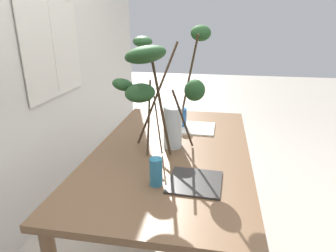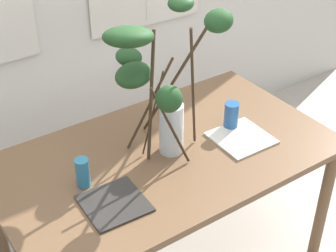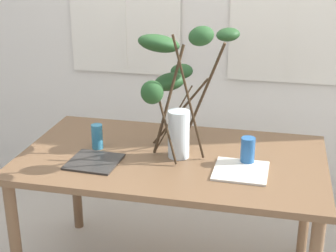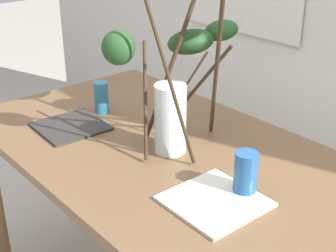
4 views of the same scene
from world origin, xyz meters
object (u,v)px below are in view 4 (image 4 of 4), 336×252
Objects in this scene: plate_square_right at (215,201)px; drinking_glass_blue_left at (101,97)px; dining_table at (164,168)px; plate_square_left at (71,126)px; drinking_glass_blue_right at (246,173)px; vase_with_branches at (179,39)px.

drinking_glass_blue_left is at bearing 171.15° from plate_square_right.
dining_table is at bearing 162.73° from plate_square_right.
plate_square_left is (-0.37, -0.17, 0.09)m from dining_table.
dining_table is at bearing -1.03° from drinking_glass_blue_left.
plate_square_right is at bearing -17.27° from dining_table.
dining_table is 0.42m from drinking_glass_blue_right.
drinking_glass_blue_left is (-0.41, 0.01, 0.15)m from dining_table.
plate_square_left reaches higher than dining_table.
drinking_glass_blue_left is 0.52× the size of plate_square_right.
vase_with_branches is 2.91× the size of plate_square_left.
vase_with_branches reaches higher than plate_square_right.
drinking_glass_blue_right reaches higher than plate_square_left.
drinking_glass_blue_left is at bearing 178.91° from drinking_glass_blue_right.
vase_with_branches is 2.77× the size of plate_square_right.
plate_square_right is at bearing -26.50° from vase_with_branches.
dining_table is 2.19× the size of vase_with_branches.
drinking_glass_blue_right is at bearing -11.31° from vase_with_branches.
dining_table is 11.44× the size of drinking_glass_blue_right.
drinking_glass_blue_right reaches higher than drinking_glass_blue_left.
plate_square_right is at bearing -101.56° from drinking_glass_blue_right.
plate_square_right is (0.37, -0.11, 0.09)m from dining_table.
vase_with_branches is (-0.00, 0.07, 0.47)m from dining_table.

